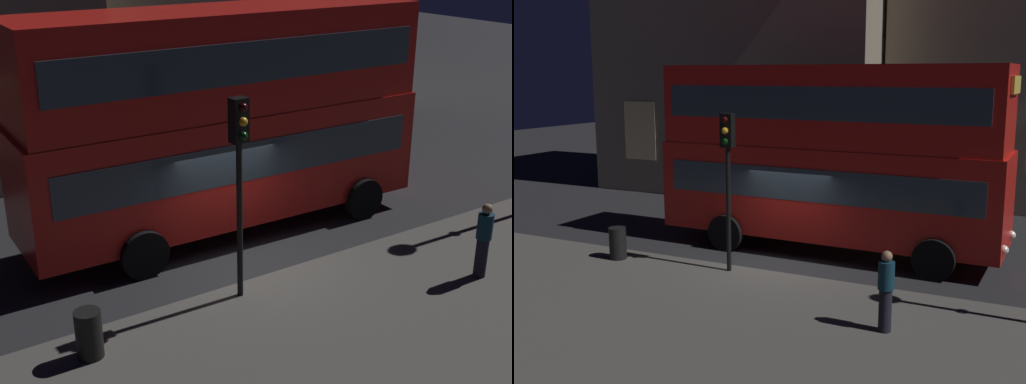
{
  "view_description": "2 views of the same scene",
  "coord_description": "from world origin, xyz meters",
  "views": [
    {
      "loc": [
        -7.27,
        -11.77,
        7.11
      ],
      "look_at": [
        0.48,
        0.17,
        1.62
      ],
      "focal_mm": 48.07,
      "sensor_mm": 36.0,
      "label": 1
    },
    {
      "loc": [
        6.95,
        -15.05,
        5.19
      ],
      "look_at": [
        -0.7,
        0.86,
        1.86
      ],
      "focal_mm": 44.03,
      "sensor_mm": 36.0,
      "label": 2
    }
  ],
  "objects": [
    {
      "name": "traffic_light_near_kerb",
      "position": [
        -0.85,
        -1.31,
        3.07
      ],
      "size": [
        0.33,
        0.37,
        4.1
      ],
      "rotation": [
        0.0,
        0.0,
        0.05
      ],
      "color": "black",
      "rests_on": "sidewalk_slab"
    },
    {
      "name": "pedestrian",
      "position": [
        3.89,
        -3.4,
        0.99
      ],
      "size": [
        0.33,
        0.33,
        1.67
      ],
      "rotation": [
        0.0,
        0.0,
        2.94
      ],
      "color": "black",
      "rests_on": "sidewalk_slab"
    },
    {
      "name": "double_decker_bus",
      "position": [
        0.71,
        1.91,
        3.04
      ],
      "size": [
        10.13,
        3.0,
        5.44
      ],
      "rotation": [
        0.0,
        0.0,
        -0.02
      ],
      "color": "red",
      "rests_on": "ground"
    },
    {
      "name": "litter_bin",
      "position": [
        -4.17,
        -1.69,
        0.56
      ],
      "size": [
        0.47,
        0.47,
        0.89
      ],
      "primitive_type": "cylinder",
      "color": "black",
      "rests_on": "sidewalk_slab"
    },
    {
      "name": "sidewalk_slab",
      "position": [
        0.0,
        -4.92,
        0.06
      ],
      "size": [
        44.0,
        8.16,
        0.12
      ],
      "primitive_type": "cube",
      "color": "#4C4944",
      "rests_on": "ground"
    },
    {
      "name": "ground_plane",
      "position": [
        0.0,
        0.0,
        0.0
      ],
      "size": [
        80.0,
        80.0,
        0.0
      ],
      "primitive_type": "plane",
      "color": "#232326"
    }
  ]
}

